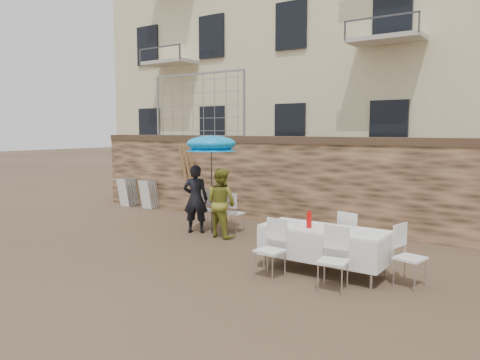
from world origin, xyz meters
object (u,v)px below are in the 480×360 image
Objects in this scene: couple_chair_right at (234,212)px; table_chair_back at (352,237)px; woman_dress at (221,203)px; man_suit at (196,199)px; umbrella at (211,146)px; table_chair_front_left at (270,249)px; couple_chair_left at (210,209)px; chair_stack_left at (132,191)px; table_chair_front_right at (333,260)px; table_chair_side at (410,256)px; banquet_table at (324,230)px; chair_stack_right at (153,193)px; soda_bottle at (309,220)px.

table_chair_back is (3.27, -0.90, 0.00)m from couple_chair_right.
woman_dress is 1.62× the size of table_chair_back.
man_suit is at bearing 6.12° from table_chair_back.
umbrella is 3.75m from table_chair_front_left.
couple_chair_left reaches higher than chair_stack_left.
man_suit is at bearing 147.98° from table_chair_front_right.
umbrella is 2.24× the size of couple_chair_right.
man_suit reaches higher than couple_chair_right.
table_chair_back is at bearing -15.34° from chair_stack_left.
table_chair_side is at bearing -17.42° from chair_stack_left.
table_chair_side is (0.90, 0.85, 0.00)m from table_chair_front_right.
woman_dress is 0.98m from couple_chair_left.
umbrella reaches higher than chair_stack_left.
woman_dress reaches higher than chair_stack_left.
chair_stack_left reaches higher than banquet_table.
table_chair_front_left is at bearing -128.66° from banquet_table.
couple_chair_left is 3.58m from chair_stack_right.
woman_dress is at bearing 148.03° from table_chair_front_left.
table_chair_front_right is 9.29m from chair_stack_left.
man_suit is 0.75m from woman_dress.
woman_dress is 3.23m from banquet_table.
banquet_table is at bearing 36.87° from soda_bottle.
soda_bottle is (2.82, -1.30, 0.13)m from woman_dress.
table_chair_front_left is (2.47, -2.45, 0.00)m from couple_chair_right.
soda_bottle is at bearing 131.37° from table_chair_front_right.
umbrella is 1.67m from couple_chair_left.
couple_chair_left is at bearing 152.60° from soda_bottle.
man_suit reaches higher than banquet_table.
table_chair_front_right is at bearing -27.34° from umbrella.
couple_chair_left is at bearing 131.63° from umbrella.
couple_chair_left is 1.00× the size of table_chair_back.
umbrella is 2.33× the size of chair_stack_left.
chair_stack_left is (-4.91, 1.34, -0.02)m from couple_chair_right.
umbrella is 4.41m from chair_stack_right.
man_suit reaches higher than soda_bottle.
woman_dress is at bearing 4.95° from table_chair_back.
man_suit is at bearing -165.96° from umbrella.
couple_chair_left is at bearing -2.89° from couple_chair_right.
table_chair_front_right reaches higher than chair_stack_right.
table_chair_side is (1.60, 0.25, -0.43)m from soda_bottle.
table_chair_side is 1.04× the size of chair_stack_right.
woman_dress is 0.73× the size of umbrella.
couple_chair_left is 1.04× the size of chair_stack_left.
table_chair_front_right is at bearing 142.63° from couple_chair_right.
soda_bottle is at bearing -23.84° from umbrella.
woman_dress is 1.62× the size of table_chair_front_left.
chair_stack_right is (-6.48, 3.79, -0.02)m from table_chair_front_left.
soda_bottle is (-0.20, -0.15, 0.17)m from banquet_table.
chair_stack_left is at bearing 157.69° from soda_bottle.
chair_stack_right is at bearing -30.75° from couple_chair_left.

